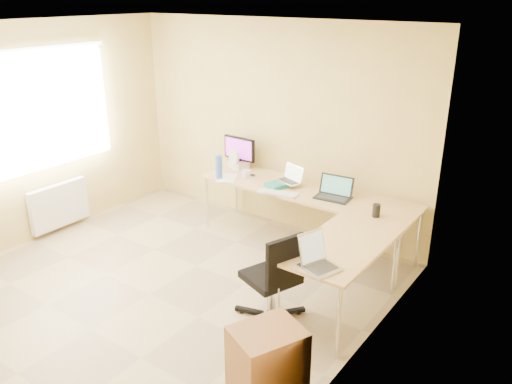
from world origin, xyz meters
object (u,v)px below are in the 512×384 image
Objects in this scene: monitor at (239,152)px; cabinet at (267,370)px; water_bottle at (219,167)px; desk_fan at (236,160)px; laptop_black at (333,188)px; laptop_return at (321,256)px; mug at (246,174)px; laptop_center at (289,174)px; keyboard at (278,193)px; office_chair at (271,272)px; desk_return at (340,279)px; desk_main at (305,218)px.

monitor is 3.50m from cabinet.
water_bottle reaches higher than desk_fan.
water_bottle is 0.42m from desk_fan.
laptop_return is at bearing -71.47° from laptop_black.
monitor reaches higher than mug.
laptop_black is at bearing 9.55° from water_bottle.
cabinet is at bearing -78.06° from laptop_black.
desk_fan is at bearing 147.29° from mug.
laptop_black reaches higher than laptop_center.
water_bottle is at bearing -176.05° from laptop_black.
laptop_return reaches higher than cabinet.
office_chair is at bearing -73.90° from keyboard.
laptop_black is 1.58m from laptop_return.
mug is at bearing -154.35° from laptop_center.
mug is 0.32× the size of laptop_return.
office_chair is at bearing -46.10° from laptop_center.
desk_main is at bearing 134.27° from desk_return.
laptop_return is at bearing -37.58° from mug.
laptop_center is 0.90m from desk_fan.
cabinet is at bearing -65.00° from desk_main.
desk_main is at bearing 17.58° from laptop_center.
water_bottle reaches higher than desk_return.
laptop_black is at bearing 8.09° from keyboard.
desk_main is 0.52m from keyboard.
desk_main is 1.88m from laptop_return.
desk_main is 0.62m from laptop_black.
laptop_black reaches higher than laptop_return.
desk_return is 1.65m from laptop_center.
desk_fan is 0.70× the size of laptop_return.
monitor reaches higher than laptop_black.
desk_fan is at bearing 98.68° from water_bottle.
laptop_return is at bearing -84.05° from desk_return.
water_bottle is 2.41m from laptop_return.
laptop_black reaches higher than cabinet.
cabinet is (2.25, -2.61, -0.57)m from monitor.
keyboard is 0.49× the size of office_chair.
desk_main is 10.91× the size of desk_fan.
keyboard reaches higher than cabinet.
water_bottle reaches higher than office_chair.
monitor is at bearing 137.95° from mug.
water_bottle reaches higher than laptop_return.
cabinet is at bearing -47.23° from monitor.
laptop_return is at bearing -32.83° from laptop_center.
desk_fan is at bearing 72.00° from laptop_return.
desk_return is 1.41m from keyboard.
desk_return is 2.04m from mug.
cabinet is at bearing -44.02° from water_bottle.
mug is at bearing 71.31° from laptop_return.
laptop_center reaches higher than keyboard.
mug is (-0.81, -0.09, 0.42)m from desk_main.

